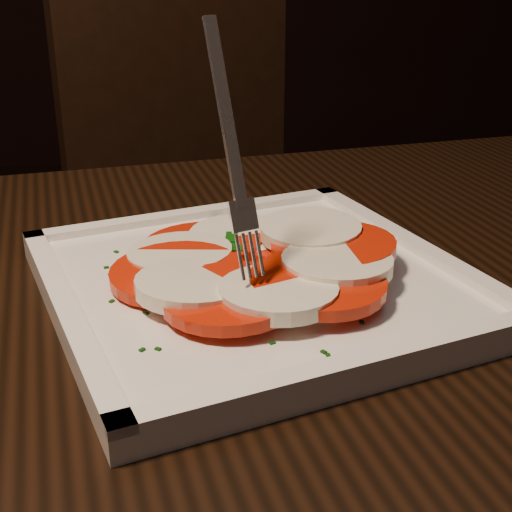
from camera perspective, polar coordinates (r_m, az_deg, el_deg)
name	(u,v)px	position (r m, az deg, el deg)	size (l,w,h in m)	color
table	(123,476)	(0.51, -10.59, -16.89)	(1.29, 0.94, 0.75)	black
chair	(205,223)	(1.26, -4.10, 2.68)	(0.54, 0.54, 0.93)	black
plate	(256,285)	(0.50, 0.00, -2.36)	(0.28, 0.28, 0.01)	white
caprese_salad	(256,261)	(0.49, 0.01, -0.42)	(0.21, 0.24, 0.03)	red
fork	(226,146)	(0.44, -2.40, 8.77)	(0.02, 0.06, 0.15)	white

